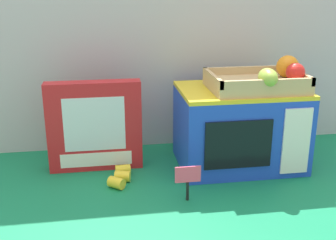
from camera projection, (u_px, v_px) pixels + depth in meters
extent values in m
plane|color=#147A4C|center=(175.00, 166.00, 1.35)|extent=(1.70, 1.70, 0.00)
cube|color=#B7BABF|center=(165.00, 38.00, 1.43)|extent=(1.61, 0.03, 0.76)
cube|color=blue|center=(239.00, 129.00, 1.33)|extent=(0.38, 0.26, 0.24)
cube|color=yellow|center=(241.00, 90.00, 1.29)|extent=(0.38, 0.26, 0.01)
cube|color=black|center=(238.00, 145.00, 1.20)|extent=(0.20, 0.01, 0.14)
cube|color=white|center=(296.00, 141.00, 1.23)|extent=(0.08, 0.01, 0.20)
cube|color=tan|center=(255.00, 85.00, 1.27)|extent=(0.28, 0.20, 0.03)
cube|color=tan|center=(268.00, 84.00, 1.17)|extent=(0.28, 0.01, 0.02)
cube|color=tan|center=(246.00, 70.00, 1.35)|extent=(0.28, 0.01, 0.02)
cube|color=tan|center=(213.00, 78.00, 1.24)|extent=(0.01, 0.20, 0.02)
cube|color=tan|center=(298.00, 75.00, 1.28)|extent=(0.01, 0.20, 0.02)
sphere|color=orange|center=(288.00, 67.00, 1.29)|extent=(0.07, 0.07, 0.07)
ellipsoid|color=#9EC647|center=(268.00, 77.00, 1.19)|extent=(0.05, 0.08, 0.05)
sphere|color=red|center=(295.00, 72.00, 1.24)|extent=(0.06, 0.06, 0.06)
cube|color=red|center=(95.00, 126.00, 1.29)|extent=(0.29, 0.05, 0.28)
cube|color=silver|center=(94.00, 125.00, 1.26)|extent=(0.18, 0.00, 0.17)
cube|color=white|center=(96.00, 160.00, 1.30)|extent=(0.22, 0.00, 0.04)
cylinder|color=black|center=(187.00, 191.00, 1.13)|extent=(0.01, 0.01, 0.06)
cube|color=#F44C6B|center=(188.00, 174.00, 1.11)|extent=(0.07, 0.00, 0.05)
cylinder|color=yellow|center=(116.00, 183.00, 1.20)|extent=(0.06, 0.05, 0.03)
cylinder|color=yellow|center=(122.00, 176.00, 1.24)|extent=(0.05, 0.04, 0.03)
cylinder|color=yellow|center=(123.00, 170.00, 1.28)|extent=(0.05, 0.04, 0.03)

